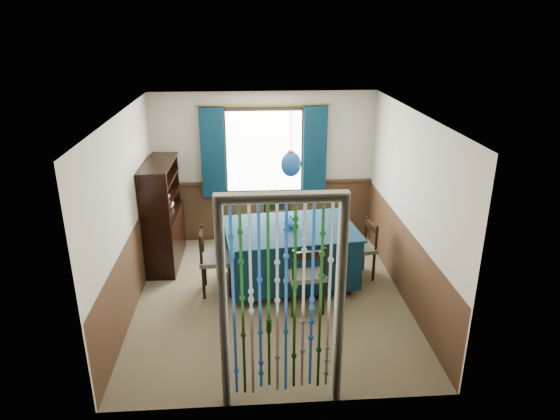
{
  "coord_description": "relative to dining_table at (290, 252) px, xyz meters",
  "views": [
    {
      "loc": [
        -0.29,
        -5.9,
        3.55
      ],
      "look_at": [
        0.15,
        0.34,
        1.15
      ],
      "focal_mm": 32.0,
      "sensor_mm": 36.0,
      "label": 1
    }
  ],
  "objects": [
    {
      "name": "dining_table",
      "position": [
        0.0,
        0.0,
        0.0
      ],
      "size": [
        1.92,
        1.43,
        0.86
      ],
      "rotation": [
        0.0,
        0.0,
        0.11
      ],
      "color": "#0A2334",
      "rests_on": "floor"
    },
    {
      "name": "wainscot_right",
      "position": [
        1.49,
        -0.39,
        0.01
      ],
      "size": [
        0.0,
        4.0,
        4.0
      ],
      "primitive_type": "plane",
      "rotation": [
        1.57,
        0.0,
        -1.57
      ],
      "color": "#402818",
      "rests_on": "ground"
    },
    {
      "name": "wainscot_left",
      "position": [
        -2.08,
        -0.39,
        0.01
      ],
      "size": [
        0.0,
        4.0,
        4.0
      ],
      "primitive_type": "plane",
      "rotation": [
        1.57,
        0.0,
        1.57
      ],
      "color": "#402818",
      "rests_on": "ground"
    },
    {
      "name": "wall_right",
      "position": [
        1.51,
        -0.39,
        0.76
      ],
      "size": [
        0.0,
        4.0,
        4.0
      ],
      "primitive_type": "plane",
      "rotation": [
        1.57,
        0.0,
        -1.57
      ],
      "color": "#C0B69D",
      "rests_on": "ground"
    },
    {
      "name": "ceiling",
      "position": [
        -0.29,
        -0.39,
        2.01
      ],
      "size": [
        4.0,
        4.0,
        0.0
      ],
      "primitive_type": "plane",
      "rotation": [
        3.14,
        0.0,
        0.0
      ],
      "color": "silver",
      "rests_on": "ground"
    },
    {
      "name": "chair_left",
      "position": [
        -1.05,
        -0.15,
        -0.0
      ],
      "size": [
        0.45,
        0.47,
        0.92
      ],
      "rotation": [
        0.0,
        0.0,
        -1.54
      ],
      "color": "black",
      "rests_on": "floor"
    },
    {
      "name": "bowl_shelf",
      "position": [
        -1.8,
        0.63,
        0.63
      ],
      "size": [
        0.23,
        0.23,
        0.05
      ],
      "primitive_type": "imported",
      "rotation": [
        0.0,
        0.0,
        0.02
      ],
      "color": "beige",
      "rests_on": "sideboard"
    },
    {
      "name": "floor",
      "position": [
        -0.29,
        -0.39,
        -0.49
      ],
      "size": [
        4.0,
        4.0,
        0.0
      ],
      "primitive_type": "plane",
      "color": "brown",
      "rests_on": "ground"
    },
    {
      "name": "chair_far",
      "position": [
        -0.1,
        0.76,
        -0.0
      ],
      "size": [
        0.51,
        0.49,
        0.93
      ],
      "rotation": [
        0.0,
        0.0,
        3.26
      ],
      "color": "black",
      "rests_on": "floor"
    },
    {
      "name": "chair_right",
      "position": [
        1.04,
        0.14,
        -0.03
      ],
      "size": [
        0.48,
        0.5,
        0.86
      ],
      "rotation": [
        0.0,
        0.0,
        1.78
      ],
      "color": "black",
      "rests_on": "floor"
    },
    {
      "name": "wall_left",
      "position": [
        -2.09,
        -0.39,
        0.76
      ],
      "size": [
        0.0,
        4.0,
        4.0
      ],
      "primitive_type": "plane",
      "rotation": [
        1.57,
        0.0,
        1.57
      ],
      "color": "#C0B69D",
      "rests_on": "ground"
    },
    {
      "name": "wainscot_back",
      "position": [
        -0.29,
        1.6,
        0.01
      ],
      "size": [
        3.6,
        0.0,
        3.6
      ],
      "primitive_type": "plane",
      "rotation": [
        1.57,
        0.0,
        0.0
      ],
      "color": "#402818",
      "rests_on": "ground"
    },
    {
      "name": "doorway",
      "position": [
        -0.29,
        -2.33,
        0.56
      ],
      "size": [
        1.16,
        0.12,
        2.18
      ],
      "primitive_type": null,
      "color": "silver",
      "rests_on": "ground"
    },
    {
      "name": "vase_table",
      "position": [
        -0.0,
        0.01,
        0.46
      ],
      "size": [
        0.2,
        0.2,
        0.17
      ],
      "primitive_type": "imported",
      "rotation": [
        0.0,
        0.0,
        -0.24
      ],
      "color": "#164A9D",
      "rests_on": "dining_table"
    },
    {
      "name": "window",
      "position": [
        -0.29,
        1.56,
        1.06
      ],
      "size": [
        1.32,
        0.12,
        1.42
      ],
      "primitive_type": "cube",
      "color": "black",
      "rests_on": "wall_back"
    },
    {
      "name": "chair_near",
      "position": [
        0.14,
        -0.7,
        0.01
      ],
      "size": [
        0.51,
        0.49,
        0.94
      ],
      "rotation": [
        0.0,
        0.0,
        0.11
      ],
      "color": "black",
      "rests_on": "floor"
    },
    {
      "name": "wall_front",
      "position": [
        -0.29,
        -2.39,
        0.76
      ],
      "size": [
        3.6,
        0.0,
        3.6
      ],
      "primitive_type": "plane",
      "rotation": [
        -1.57,
        0.0,
        0.0
      ],
      "color": "#C0B69D",
      "rests_on": "ground"
    },
    {
      "name": "vase_sideboard",
      "position": [
        -1.8,
        1.08,
        0.4
      ],
      "size": [
        0.23,
        0.23,
        0.18
      ],
      "primitive_type": "imported",
      "rotation": [
        0.0,
        0.0,
        -0.42
      ],
      "color": "beige",
      "rests_on": "sideboard"
    },
    {
      "name": "wall_back",
      "position": [
        -0.29,
        1.61,
        0.76
      ],
      "size": [
        3.6,
        0.0,
        3.6
      ],
      "primitive_type": "plane",
      "rotation": [
        1.57,
        0.0,
        0.0
      ],
      "color": "#C0B69D",
      "rests_on": "ground"
    },
    {
      "name": "wainscot_front",
      "position": [
        -0.29,
        -2.37,
        0.01
      ],
      "size": [
        3.6,
        0.0,
        3.6
      ],
      "primitive_type": "plane",
      "rotation": [
        -1.57,
        0.0,
        0.0
      ],
      "color": "#402818",
      "rests_on": "ground"
    },
    {
      "name": "pendant_lamp",
      "position": [
        0.0,
        -0.0,
        1.28
      ],
      "size": [
        0.27,
        0.27,
        0.9
      ],
      "color": "olive",
      "rests_on": "ceiling"
    },
    {
      "name": "sideboard",
      "position": [
        -1.86,
        0.81,
        0.07
      ],
      "size": [
        0.45,
        1.24,
        1.6
      ],
      "rotation": [
        0.0,
        0.0,
        -0.02
      ],
      "color": "black",
      "rests_on": "floor"
    }
  ]
}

